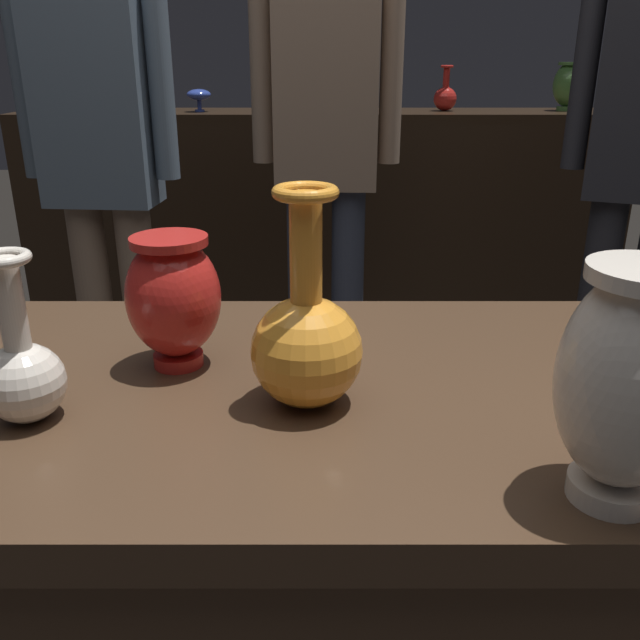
{
  "coord_description": "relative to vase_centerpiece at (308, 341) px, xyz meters",
  "views": [
    {
      "loc": [
        -0.01,
        -0.8,
        1.2
      ],
      "look_at": [
        -0.01,
        -0.03,
        0.9
      ],
      "focal_mm": 37.73,
      "sensor_mm": 36.0,
      "label": 1
    }
  ],
  "objects": [
    {
      "name": "display_plinth",
      "position": [
        0.03,
        0.05,
        -0.48
      ],
      "size": [
        1.2,
        0.64,
        0.8
      ],
      "color": "#422D1E",
      "rests_on": "ground_plane"
    },
    {
      "name": "back_display_shelf",
      "position": [
        0.03,
        2.25,
        -0.39
      ],
      "size": [
        2.6,
        0.4,
        0.99
      ],
      "color": "black",
      "rests_on": "ground_plane"
    },
    {
      "name": "vase_centerpiece",
      "position": [
        0.0,
        0.0,
        0.0
      ],
      "size": [
        0.14,
        0.14,
        0.27
      ],
      "color": "orange",
      "rests_on": "display_plinth"
    },
    {
      "name": "vase_tall_behind",
      "position": [
        -0.33,
        -0.04,
        -0.02
      ],
      "size": [
        0.1,
        0.1,
        0.21
      ],
      "color": "silver",
      "rests_on": "display_plinth"
    },
    {
      "name": "vase_left_accent",
      "position": [
        0.3,
        -0.2,
        0.04
      ],
      "size": [
        0.13,
        0.13,
        0.24
      ],
      "color": "silver",
      "rests_on": "display_plinth"
    },
    {
      "name": "vase_right_accent",
      "position": [
        -0.18,
        0.11,
        0.02
      ],
      "size": [
        0.13,
        0.13,
        0.19
      ],
      "color": "red",
      "rests_on": "display_plinth"
    },
    {
      "name": "shelf_vase_far_right",
      "position": [
        1.07,
        2.27,
        0.21
      ],
      "size": [
        0.12,
        0.12,
        0.2
      ],
      "color": "#477A38",
      "rests_on": "back_display_shelf"
    },
    {
      "name": "shelf_vase_left",
      "position": [
        -0.49,
        2.21,
        0.17
      ],
      "size": [
        0.1,
        0.1,
        0.09
      ],
      "color": "#2D429E",
      "rests_on": "back_display_shelf"
    },
    {
      "name": "shelf_vase_right",
      "position": [
        0.55,
        2.26,
        0.16
      ],
      "size": [
        0.1,
        0.1,
        0.18
      ],
      "color": "red",
      "rests_on": "back_display_shelf"
    },
    {
      "name": "shelf_vase_far_left",
      "position": [
        -1.01,
        2.25,
        0.25
      ],
      "size": [
        0.09,
        0.09,
        0.3
      ],
      "color": "#477A38",
      "rests_on": "back_display_shelf"
    },
    {
      "name": "shelf_vase_center",
      "position": [
        0.03,
        2.3,
        0.15
      ],
      "size": [
        0.07,
        0.07,
        0.12
      ],
      "color": "orange",
      "rests_on": "back_display_shelf"
    },
    {
      "name": "visitor_near_left",
      "position": [
        -0.63,
        1.27,
        0.06
      ],
      "size": [
        0.47,
        0.21,
        1.6
      ],
      "rotation": [
        0.0,
        0.0,
        3.06
      ],
      "color": "#846B56",
      "rests_on": "ground_plane"
    },
    {
      "name": "visitor_center_back",
      "position": [
        0.04,
        1.45,
        0.08
      ],
      "size": [
        0.47,
        0.19,
        1.64
      ],
      "rotation": [
        0.0,
        0.0,
        3.1
      ],
      "color": "#333847",
      "rests_on": "ground_plane"
    }
  ]
}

